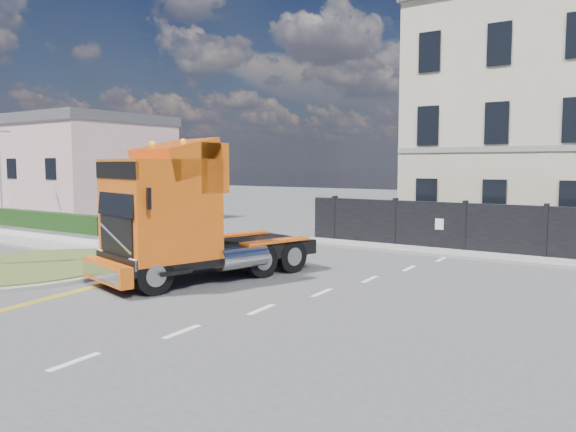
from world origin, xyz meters
The scene contains 12 objects.
ground centered at (0.00, 0.00, 0.00)m, with size 120.00×120.00×0.00m, color #424244.
traffic_island centered at (-7.00, -3.00, 0.08)m, with size 6.80×6.80×0.17m.
hedge_wall centered at (-13.00, 1.50, 0.74)m, with size 8.00×0.55×1.35m.
pavement_side centered at (-13.00, 0.40, 0.05)m, with size 8.50×1.80×0.10m, color gray.
seaside_bldg_pink centered at (-20.00, 9.00, 3.00)m, with size 8.00×8.00×6.00m, color beige.
seaside_bldg_cream centered at (-28.00, 11.00, 2.50)m, with size 9.00×8.00×5.00m, color beige.
seaside_bldg_white centered at (-35.00, 12.00, 3.25)m, with size 8.00×8.00×6.50m, color silver.
hoarding_fence centered at (6.55, 9.00, 1.00)m, with size 18.80×0.25×2.00m.
georgian_building centered at (6.00, 16.50, 5.77)m, with size 12.30×10.30×12.80m.
pavement_far centered at (6.00, 8.10, 0.06)m, with size 20.00×1.60×0.12m, color gray.
truck centered at (-1.40, -1.45, 1.86)m, with size 4.30×7.37×4.16m.
lamppost_slim centered at (-19.00, 2.66, 3.20)m, with size 0.22×0.44×5.41m.
Camera 1 is at (10.78, -13.50, 3.53)m, focal length 35.00 mm.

